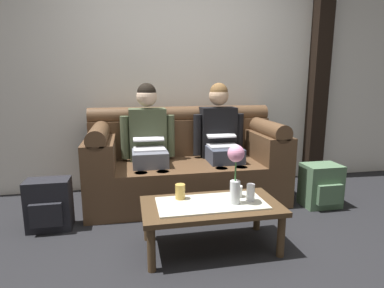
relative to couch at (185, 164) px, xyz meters
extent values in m
plane|color=black|center=(0.00, -1.17, -0.38)|extent=(14.00, 14.00, 0.00)
cube|color=silver|center=(0.00, 0.53, 1.07)|extent=(6.00, 0.12, 2.90)
cube|color=black|center=(1.74, 0.41, 1.07)|extent=(0.20, 0.20, 2.90)
cube|color=#513823|center=(0.00, -0.07, -0.17)|extent=(1.99, 0.88, 0.42)
cube|color=#513823|center=(0.00, 0.26, 0.24)|extent=(1.99, 0.22, 0.40)
cylinder|color=#513823|center=(0.00, 0.26, 0.50)|extent=(1.99, 0.18, 0.18)
cube|color=#513823|center=(-0.85, -0.07, 0.18)|extent=(0.28, 0.88, 0.28)
cylinder|color=#513823|center=(-0.85, -0.07, 0.37)|extent=(0.18, 0.88, 0.18)
cube|color=#513823|center=(0.85, -0.07, 0.18)|extent=(0.28, 0.88, 0.28)
cylinder|color=#513823|center=(0.85, -0.07, 0.37)|extent=(0.18, 0.88, 0.18)
cube|color=#595B66|center=(-0.38, -0.13, 0.12)|extent=(0.34, 0.40, 0.15)
cylinder|color=#595B66|center=(-0.48, -0.39, -0.17)|extent=(0.12, 0.12, 0.42)
cylinder|color=#595B66|center=(-0.28, -0.39, -0.17)|extent=(0.12, 0.12, 0.42)
cube|color=#475138|center=(-0.38, 0.11, 0.31)|extent=(0.38, 0.22, 0.54)
cylinder|color=#475138|center=(-0.62, 0.07, 0.29)|extent=(0.09, 0.09, 0.44)
cylinder|color=#475138|center=(-0.15, 0.07, 0.29)|extent=(0.09, 0.09, 0.44)
sphere|color=beige|center=(-0.38, 0.09, 0.71)|extent=(0.21, 0.21, 0.21)
sphere|color=black|center=(-0.38, 0.09, 0.75)|extent=(0.19, 0.19, 0.19)
cube|color=silver|center=(-0.38, -0.11, 0.20)|extent=(0.31, 0.22, 0.02)
cube|color=silver|center=(-0.38, 0.04, 0.31)|extent=(0.31, 0.20, 0.08)
cube|color=black|center=(-0.38, 0.03, 0.31)|extent=(0.27, 0.18, 0.06)
cube|color=#383D4C|center=(0.38, -0.13, 0.12)|extent=(0.34, 0.40, 0.15)
cylinder|color=#383D4C|center=(0.28, -0.39, -0.17)|extent=(0.12, 0.12, 0.42)
cylinder|color=#383D4C|center=(0.48, -0.39, -0.17)|extent=(0.12, 0.12, 0.42)
cube|color=black|center=(0.38, 0.11, 0.31)|extent=(0.38, 0.22, 0.54)
cylinder|color=black|center=(0.15, 0.07, 0.29)|extent=(0.09, 0.09, 0.44)
cylinder|color=black|center=(0.62, 0.07, 0.29)|extent=(0.09, 0.09, 0.44)
sphere|color=tan|center=(0.38, 0.09, 0.71)|extent=(0.21, 0.21, 0.21)
sphere|color=brown|center=(0.38, 0.09, 0.75)|extent=(0.19, 0.19, 0.19)
cube|color=silver|center=(0.38, -0.11, 0.20)|extent=(0.31, 0.22, 0.02)
cube|color=silver|center=(0.38, 0.03, 0.31)|extent=(0.31, 0.21, 0.07)
cube|color=black|center=(0.38, 0.02, 0.31)|extent=(0.27, 0.18, 0.05)
cube|color=#47331E|center=(0.00, -1.07, -0.04)|extent=(1.02, 0.53, 0.04)
cube|color=beige|center=(0.00, -1.07, -0.02)|extent=(0.80, 0.37, 0.01)
cylinder|color=#47331E|center=(-0.46, -1.29, -0.22)|extent=(0.06, 0.06, 0.31)
cylinder|color=#47331E|center=(0.46, -1.29, -0.22)|extent=(0.06, 0.06, 0.31)
cylinder|color=#47331E|center=(-0.46, -0.85, -0.22)|extent=(0.06, 0.06, 0.31)
cylinder|color=#47331E|center=(0.46, -0.85, -0.22)|extent=(0.06, 0.06, 0.31)
cylinder|color=silver|center=(0.16, -1.12, 0.07)|extent=(0.07, 0.07, 0.17)
cylinder|color=#3D7538|center=(0.16, -1.12, 0.24)|extent=(0.01, 0.01, 0.16)
sphere|color=pink|center=(0.16, -1.12, 0.36)|extent=(0.12, 0.12, 0.12)
cylinder|color=silver|center=(0.30, -1.09, 0.05)|extent=(0.06, 0.06, 0.13)
cylinder|color=white|center=(0.23, -0.99, 0.03)|extent=(0.08, 0.08, 0.09)
cylinder|color=gold|center=(-0.21, -0.95, 0.04)|extent=(0.08, 0.08, 0.11)
cube|color=black|center=(-1.26, -0.49, -0.16)|extent=(0.36, 0.21, 0.43)
cube|color=black|center=(-1.26, -0.61, -0.20)|extent=(0.25, 0.05, 0.20)
cube|color=#4C6B4C|center=(1.29, -0.49, -0.16)|extent=(0.36, 0.26, 0.43)
cube|color=#4C6B4C|center=(1.29, -0.64, -0.20)|extent=(0.25, 0.05, 0.19)
camera|label=1|loc=(-0.58, -3.20, 0.87)|focal=29.67mm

